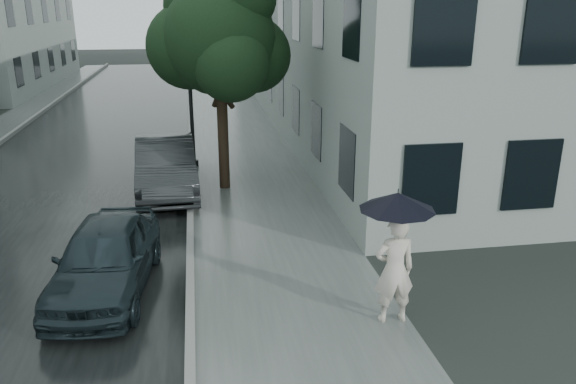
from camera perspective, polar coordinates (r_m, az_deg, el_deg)
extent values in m
plane|color=black|center=(10.10, -0.75, -10.89)|extent=(120.00, 120.00, 0.00)
cube|color=slate|center=(21.34, -4.96, 5.06)|extent=(3.50, 60.00, 0.01)
cube|color=slate|center=(21.26, -9.89, 5.00)|extent=(0.15, 60.00, 0.15)
cube|color=black|center=(21.61, -19.21, 4.25)|extent=(6.85, 60.00, 0.00)
cube|color=gray|center=(29.01, 4.40, 17.61)|extent=(7.00, 36.00, 9.00)
cube|color=black|center=(28.39, -2.78, 17.62)|extent=(0.08, 32.40, 7.20)
cube|color=black|center=(39.74, -23.42, 15.74)|extent=(0.08, 16.20, 6.40)
imported|color=beige|center=(9.23, 10.75, -7.80)|extent=(0.67, 0.44, 1.82)
cylinder|color=black|center=(9.02, 10.83, -4.56)|extent=(0.02, 0.02, 0.93)
cone|color=black|center=(8.80, 11.07, -0.93)|extent=(1.58, 1.58, 0.28)
cylinder|color=black|center=(8.75, 11.13, 0.06)|extent=(0.02, 0.02, 0.08)
cylinder|color=black|center=(9.22, 10.65, -7.40)|extent=(0.03, 0.03, 0.06)
cylinder|color=#332619|center=(15.72, -6.61, 5.63)|extent=(0.30, 0.30, 2.95)
sphere|color=#18361C|center=(15.35, -6.98, 15.21)|extent=(2.98, 2.98, 2.98)
sphere|color=#18361C|center=(15.79, -3.53, 13.72)|extent=(2.05, 2.05, 2.05)
sphere|color=#18361C|center=(15.81, -10.03, 14.36)|extent=(2.29, 2.29, 2.29)
sphere|color=#18361C|center=(14.60, -5.84, 12.80)|extent=(1.93, 1.93, 1.93)
sphere|color=#18361C|center=(16.00, -8.51, 18.16)|extent=(2.17, 2.17, 2.17)
cylinder|color=black|center=(17.90, -9.88, 9.65)|extent=(0.12, 0.12, 4.55)
cylinder|color=black|center=(18.35, -9.51, 2.94)|extent=(0.28, 0.28, 0.20)
cylinder|color=black|center=(17.77, -11.10, 16.90)|extent=(0.50, 0.22, 0.08)
sphere|color=silver|center=(17.87, -12.05, 16.69)|extent=(0.32, 0.32, 0.32)
imported|color=black|center=(10.63, -18.04, -6.31)|extent=(1.91, 3.97, 1.31)
imported|color=#222527|center=(15.79, -12.29, 2.64)|extent=(1.83, 4.56, 1.48)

